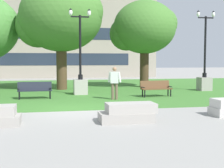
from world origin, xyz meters
TOP-DOWN VIEW (x-y plane):
  - ground_plane at (0.00, 0.00)m, footprint 140.00×140.00m
  - grass_lawn at (0.00, 10.00)m, footprint 40.00×20.00m
  - concrete_block_left at (1.57, -2.61)m, footprint 1.90×0.90m
  - park_bench_near_left at (-1.79, 4.44)m, footprint 1.82×0.61m
  - park_bench_far_left at (4.93, 4.06)m, footprint 1.85×0.72m
  - lamp_post_center at (9.38, 6.81)m, footprint 1.32×0.80m
  - lamp_post_right at (0.84, 6.08)m, footprint 1.32×0.80m
  - tree_near_right at (6.10, 10.25)m, footprint 4.98×4.74m
  - tree_far_right at (-0.21, 9.54)m, footprint 6.05×5.76m
  - person_bystander_near_lawn at (2.34, 3.22)m, footprint 0.69×0.39m
  - building_facade_distant at (-2.21, 24.50)m, footprint 28.44×1.03m

SIDE VIEW (x-z plane):
  - ground_plane at x=0.00m, z-range 0.00..0.00m
  - grass_lawn at x=0.00m, z-range 0.00..0.02m
  - concrete_block_left at x=1.57m, z-range -0.01..0.63m
  - park_bench_near_left at x=-1.79m, z-range 0.09..0.99m
  - park_bench_far_left at x=4.93m, z-range 0.09..0.99m
  - person_bystander_near_lawn at x=2.34m, z-range 0.13..1.84m
  - lamp_post_right at x=0.84m, z-range -1.51..3.63m
  - lamp_post_center at x=9.38m, z-range -1.60..3.81m
  - tree_near_right at x=6.10m, z-range 1.22..7.82m
  - building_facade_distant at x=-2.21m, z-range -0.01..9.99m
  - tree_far_right at x=-0.21m, z-range 1.27..8.83m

